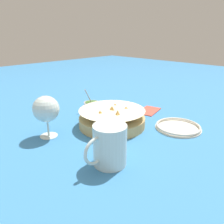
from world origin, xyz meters
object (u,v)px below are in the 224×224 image
at_px(sauce_cup, 92,105).
at_px(side_plate, 178,127).
at_px(food_basket, 112,118).
at_px(beer_mug, 109,147).
at_px(wine_glass, 46,110).

bearing_deg(sauce_cup, side_plate, 102.25).
bearing_deg(food_basket, beer_mug, 42.79).
bearing_deg(food_basket, sauce_cup, -108.89).
height_order(beer_mug, side_plate, beer_mug).
relative_size(food_basket, beer_mug, 1.88).
relative_size(food_basket, side_plate, 1.49).
height_order(food_basket, beer_mug, beer_mug).
bearing_deg(side_plate, beer_mug, -3.20).
height_order(sauce_cup, side_plate, sauce_cup).
bearing_deg(sauce_cup, wine_glass, 20.15).
xyz_separation_m(beer_mug, side_plate, (-0.36, 0.02, -0.05)).
bearing_deg(beer_mug, sauce_cup, -124.43).
xyz_separation_m(wine_glass, beer_mug, (-0.03, 0.28, -0.04)).
distance_m(food_basket, side_plate, 0.26).
xyz_separation_m(sauce_cup, wine_glass, (0.30, 0.11, 0.08)).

